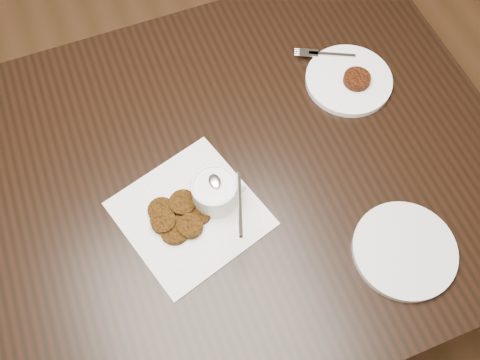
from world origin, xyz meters
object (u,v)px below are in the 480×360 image
napkin (190,214)px  plate_empty (405,250)px  plate_with_patty (349,78)px  sauce_ramekin (214,185)px  table (188,249)px

napkin → plate_empty: (0.38, -0.24, 0.01)m
plate_with_patty → plate_empty: bearing=-101.8°
plate_with_patty → plate_empty: plate_with_patty is taller
napkin → sauce_ramekin: sauce_ramekin is taller
plate_with_patty → plate_empty: (-0.09, -0.43, -0.01)m
sauce_ramekin → table: bearing=146.7°
table → plate_empty: plate_empty is taller
napkin → plate_with_patty: bearing=21.9°
table → napkin: (0.02, -0.06, 0.38)m
table → plate_empty: bearing=-37.6°
sauce_ramekin → plate_with_patty: 0.45m
napkin → sauce_ramekin: (0.06, 0.01, 0.07)m
table → plate_empty: (0.40, -0.31, 0.38)m
table → plate_with_patty: size_ratio=7.36×
table → plate_with_patty: (0.49, 0.12, 0.39)m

